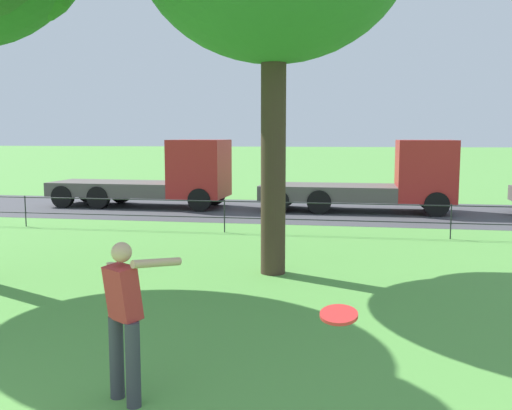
{
  "coord_description": "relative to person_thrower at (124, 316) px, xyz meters",
  "views": [
    {
      "loc": [
        3.87,
        -2.34,
        2.91
      ],
      "look_at": [
        1.93,
        8.85,
        1.53
      ],
      "focal_mm": 40.19,
      "sensor_mm": 36.0,
      "label": 1
    }
  ],
  "objects": [
    {
      "name": "frisbee",
      "position": [
        2.34,
        -1.72,
        0.69
      ],
      "size": [
        0.3,
        0.3,
        0.08
      ],
      "color": "red"
    },
    {
      "name": "flatbed_truck_far_left",
      "position": [
        -5.23,
        16.68,
        0.25
      ],
      "size": [
        7.36,
        2.59,
        2.75
      ],
      "color": "#B22323",
      "rests_on": "ground"
    },
    {
      "name": "park_fence",
      "position": [
        -1.44,
        11.04,
        -0.29
      ],
      "size": [
        39.44,
        0.04,
        1.0
      ],
      "color": "#232328",
      "rests_on": "ground"
    },
    {
      "name": "flatbed_truck_center",
      "position": [
        3.56,
        16.7,
        0.25
      ],
      "size": [
        7.3,
        2.43,
        2.75
      ],
      "color": "#B22323",
      "rests_on": "ground"
    },
    {
      "name": "person_thrower",
      "position": [
        0.0,
        0.0,
        0.0
      ],
      "size": [
        0.78,
        0.65,
        1.79
      ],
      "color": "#383842",
      "rests_on": "ground"
    },
    {
      "name": "street_strip",
      "position": [
        -1.44,
        16.32,
        -0.96
      ],
      "size": [
        80.0,
        6.98,
        0.01
      ],
      "primitive_type": "cube",
      "color": "#424247",
      "rests_on": "ground"
    }
  ]
}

